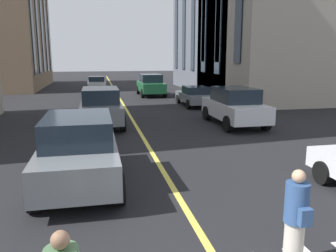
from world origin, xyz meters
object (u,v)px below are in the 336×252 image
at_px(pedestrian_near, 296,219).
at_px(car_green_mid, 151,85).
at_px(car_grey_parked_a, 195,96).
at_px(car_white_parked_b, 234,106).
at_px(car_silver_near, 97,83).
at_px(car_grey_far, 79,149).
at_px(car_grey_oncoming, 101,107).

bearing_deg(pedestrian_near, car_green_mid, -3.76).
relative_size(car_green_mid, pedestrian_near, 2.82).
bearing_deg(car_green_mid, pedestrian_near, 176.24).
bearing_deg(car_grey_parked_a, car_white_parked_b, 180.00).
bearing_deg(car_silver_near, pedestrian_near, -174.67).
distance_m(car_green_mid, car_grey_parked_a, 7.19).
relative_size(car_green_mid, car_grey_far, 1.00).
bearing_deg(car_silver_near, car_white_parked_b, -161.83).
xyz_separation_m(car_silver_near, car_green_mid, (-6.52, -4.64, 0.27)).
bearing_deg(car_grey_far, car_white_parked_b, -46.72).
distance_m(car_white_parked_b, pedestrian_near, 12.04).
bearing_deg(car_green_mid, car_white_parked_b, -171.57).
bearing_deg(car_grey_oncoming, car_green_mid, -19.56).
distance_m(car_white_parked_b, car_grey_far, 10.03).
height_order(car_white_parked_b, car_grey_parked_a, car_white_parked_b).
bearing_deg(car_white_parked_b, car_grey_parked_a, -0.00).
xyz_separation_m(car_green_mid, car_grey_far, (-20.75, 5.24, 0.00)).
height_order(car_silver_near, car_grey_parked_a, same).
distance_m(car_grey_parked_a, car_grey_far, 15.67).
bearing_deg(car_grey_far, car_grey_oncoming, -5.11).
bearing_deg(pedestrian_near, car_grey_parked_a, -11.41).
height_order(car_silver_near, pedestrian_near, pedestrian_near).
relative_size(car_silver_near, car_green_mid, 0.94).
height_order(car_white_parked_b, pedestrian_near, car_white_parked_b).
relative_size(car_silver_near, car_grey_far, 0.94).
height_order(car_green_mid, car_grey_far, same).
xyz_separation_m(car_grey_oncoming, car_grey_far, (-8.01, 0.72, 0.00)).
height_order(car_silver_near, car_grey_far, car_grey_far).
relative_size(car_silver_near, car_white_parked_b, 0.94).
xyz_separation_m(car_green_mid, car_grey_parked_a, (-6.89, -2.06, -0.27)).
height_order(car_grey_parked_a, pedestrian_near, pedestrian_near).
height_order(car_grey_oncoming, car_grey_parked_a, car_grey_oncoming).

